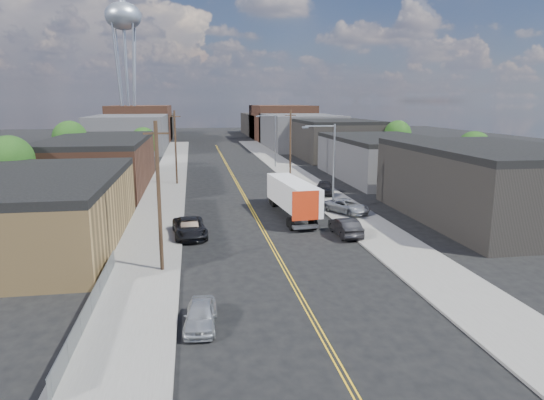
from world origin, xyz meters
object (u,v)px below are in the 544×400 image
object	(u,v)px
car_left_c	(190,228)
car_left_a	(201,315)
car_right_oncoming	(345,227)
car_right_lot_a	(347,206)
car_left_b	(190,230)
water_tower	(123,22)
semi_truck	(290,194)
car_right_lot_c	(325,188)

from	to	relation	value
car_left_c	car_left_a	bearing A→B (deg)	-93.30
car_right_oncoming	car_right_lot_a	distance (m)	8.03
car_left_b	water_tower	bearing A→B (deg)	98.05
semi_truck	car_left_c	bearing A→B (deg)	-151.32
semi_truck	car_right_oncoming	size ratio (longest dim) A/B	2.98
car_right_lot_a	car_right_lot_c	xyz separation A→B (m)	(0.45, 10.03, 0.12)
car_left_b	car_right_oncoming	bearing A→B (deg)	-8.18
car_left_c	water_tower	bearing A→B (deg)	94.37
semi_truck	water_tower	bearing A→B (deg)	101.49
car_right_lot_c	car_left_a	bearing A→B (deg)	-99.86
car_left_c	car_right_oncoming	distance (m)	13.13
water_tower	car_left_c	size ratio (longest dim) A/B	6.49
car_right_oncoming	car_right_lot_c	bearing A→B (deg)	-101.07
car_left_a	car_left_b	distance (m)	16.68
water_tower	car_right_lot_c	bearing A→B (deg)	-67.37
car_right_oncoming	car_right_lot_c	world-z (taller)	car_right_lot_c
water_tower	semi_truck	xyz separation A→B (m)	(25.50, -85.05, -28.56)
car_left_c	car_right_oncoming	size ratio (longest dim) A/B	1.19
car_left_c	car_right_lot_c	xyz separation A→B (m)	(16.03, 15.82, 0.18)
car_left_b	car_right_oncoming	size ratio (longest dim) A/B	0.87
semi_truck	car_right_lot_a	size ratio (longest dim) A/B	2.83
car_right_oncoming	car_right_lot_c	size ratio (longest dim) A/B	0.99
car_right_lot_a	car_left_b	bearing A→B (deg)	172.86
car_left_a	car_right_lot_c	bearing A→B (deg)	69.70
car_right_oncoming	semi_truck	bearing A→B (deg)	-71.18
car_right_oncoming	car_left_b	bearing A→B (deg)	-7.92
car_left_c	car_right_lot_c	world-z (taller)	car_right_lot_c
water_tower	car_left_a	xyz separation A→B (m)	(16.19, -108.67, -29.99)
water_tower	car_right_lot_c	distance (m)	87.40
car_left_a	car_left_b	bearing A→B (deg)	96.93
car_right_oncoming	car_right_lot_a	bearing A→B (deg)	-110.04
semi_truck	car_left_b	size ratio (longest dim) A/B	3.43
car_left_a	car_left_c	world-z (taller)	car_left_c
car_left_c	car_right_oncoming	xyz separation A→B (m)	(13.00, -1.81, -0.01)
car_left_b	car_right_lot_a	bearing A→B (deg)	19.81
car_right_oncoming	car_right_lot_c	xyz separation A→B (m)	(3.03, 17.63, 0.18)
semi_truck	car_left_c	size ratio (longest dim) A/B	2.50
car_left_a	car_right_oncoming	distance (m)	19.60
car_left_b	car_left_c	world-z (taller)	car_left_c
water_tower	car_right_oncoming	size ratio (longest dim) A/B	7.75
car_left_b	car_left_c	distance (m)	0.33
car_left_b	car_right_lot_c	size ratio (longest dim) A/B	0.86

